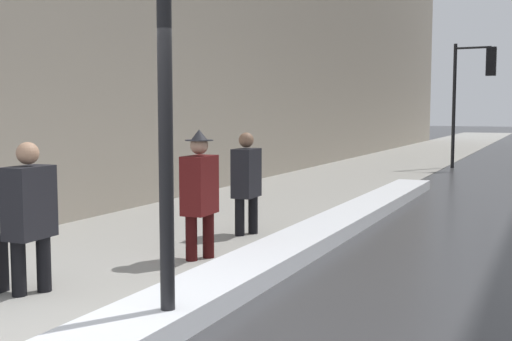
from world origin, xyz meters
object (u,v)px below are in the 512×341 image
(pedestrian_trailing, at_px, (246,179))
(pedestrian_nearside, at_px, (200,189))
(traffic_light_near, at_px, (476,78))
(pedestrian_in_glasses, at_px, (30,211))

(pedestrian_trailing, bearing_deg, pedestrian_nearside, 3.25)
(traffic_light_near, height_order, pedestrian_in_glasses, traffic_light_near)
(traffic_light_near, height_order, pedestrian_trailing, traffic_light_near)
(traffic_light_near, bearing_deg, pedestrian_trailing, -96.44)
(pedestrian_in_glasses, height_order, pedestrian_trailing, pedestrian_in_glasses)
(pedestrian_nearside, distance_m, pedestrian_trailing, 1.69)
(pedestrian_in_glasses, relative_size, pedestrian_trailing, 1.00)
(traffic_light_near, xyz_separation_m, pedestrian_trailing, (-1.78, -13.20, -2.05))
(traffic_light_near, distance_m, pedestrian_nearside, 15.10)
(traffic_light_near, bearing_deg, pedestrian_nearside, -94.93)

